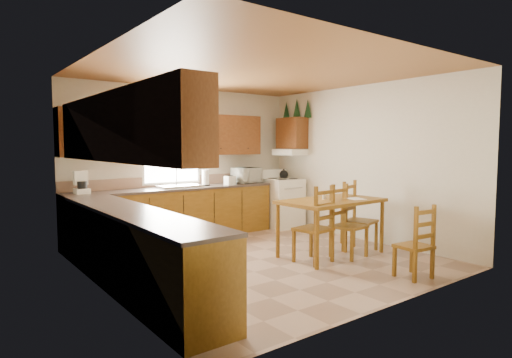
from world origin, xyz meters
TOP-DOWN VIEW (x-y plane):
  - floor at (0.00, 0.00)m, footprint 4.50×4.50m
  - ceiling at (0.00, 0.00)m, footprint 4.50×4.50m
  - wall_left at (-2.25, 0.00)m, footprint 4.50×4.50m
  - wall_right at (2.25, 0.00)m, footprint 4.50×4.50m
  - wall_back at (0.00, 2.25)m, footprint 4.50×4.50m
  - wall_front at (0.00, -2.25)m, footprint 4.50×4.50m
  - lower_cab_back at (-0.38, 1.95)m, footprint 3.75×0.60m
  - lower_cab_left at (-1.95, -0.15)m, footprint 0.60×3.60m
  - counter_back at (-0.38, 1.95)m, footprint 3.75×0.63m
  - counter_left at (-1.95, -0.15)m, footprint 0.63×3.60m
  - backsplash at (-0.38, 2.24)m, footprint 3.75×0.01m
  - upper_cab_back_left at (-1.55, 2.08)m, footprint 1.41×0.33m
  - upper_cab_back_right at (0.86, 2.08)m, footprint 1.25×0.33m
  - upper_cab_left at (-2.08, -0.15)m, footprint 0.33×3.60m
  - upper_cab_stove at (2.08, 1.65)m, footprint 0.33×0.62m
  - range_hood at (2.03, 1.65)m, footprint 0.44×0.62m
  - window_frame at (-0.30, 2.22)m, footprint 1.13×0.02m
  - window_pane at (-0.30, 2.21)m, footprint 1.05×0.01m
  - window_valance at (-0.30, 2.19)m, footprint 1.19×0.01m
  - sink_basin at (-0.30, 1.95)m, footprint 0.75×0.45m
  - pine_decal_a at (2.21, 1.33)m, footprint 0.22×0.22m
  - pine_decal_b at (2.21, 1.65)m, footprint 0.22×0.22m
  - pine_decal_c at (2.21, 1.97)m, footprint 0.22×0.22m
  - stove at (1.88, 1.68)m, footprint 0.72×0.73m
  - coffeemaker at (-1.94, 1.96)m, footprint 0.26×0.29m
  - paper_towel at (0.23, 1.93)m, footprint 0.16×0.16m
  - toaster at (0.71, 1.85)m, footprint 0.22×0.17m
  - microwave at (1.17, 1.95)m, footprint 0.55×0.44m
  - dining_table at (1.02, -0.44)m, footprint 1.61×0.95m
  - chair_near_left at (1.02, -1.83)m, footprint 0.42×0.41m
  - chair_near_right at (0.52, -0.56)m, footprint 0.52×0.50m
  - chair_far_left at (1.14, -0.68)m, footprint 0.50×0.48m
  - chair_far_right at (1.56, -0.55)m, footprint 0.56×0.54m
  - table_paper at (1.38, -0.59)m, footprint 0.30×0.35m
  - table_card at (0.95, -0.35)m, footprint 0.09×0.05m

SIDE VIEW (x-z plane):
  - floor at x=0.00m, z-range 0.00..0.00m
  - dining_table at x=1.02m, z-range 0.00..0.85m
  - lower_cab_back at x=-0.38m, z-range 0.00..0.88m
  - lower_cab_left at x=-1.95m, z-range 0.00..0.88m
  - chair_near_left at x=1.02m, z-range 0.00..0.92m
  - stove at x=1.88m, z-range 0.00..0.97m
  - chair_far_left at x=1.14m, z-range 0.00..1.06m
  - chair_far_right at x=1.56m, z-range 0.00..1.09m
  - chair_near_right at x=0.52m, z-range 0.00..1.10m
  - table_paper at x=1.38m, z-range 0.85..0.85m
  - counter_back at x=-0.38m, z-range 0.88..0.92m
  - counter_left at x=-1.95m, z-range 0.88..0.92m
  - table_card at x=0.95m, z-range 0.85..0.97m
  - sink_basin at x=-0.30m, z-range 0.92..0.96m
  - toaster at x=0.71m, z-range 0.92..1.08m
  - backsplash at x=-0.38m, z-range 0.92..1.10m
  - paper_towel at x=0.23m, z-range 0.92..1.21m
  - microwave at x=1.17m, z-range 0.92..1.22m
  - coffeemaker at x=-1.94m, z-range 0.92..1.25m
  - wall_left at x=-2.25m, z-range 1.35..1.35m
  - wall_right at x=2.25m, z-range 1.35..1.35m
  - wall_back at x=0.00m, z-range 1.35..1.35m
  - wall_front at x=0.00m, z-range 1.35..1.35m
  - range_hood at x=2.03m, z-range 1.46..1.58m
  - window_frame at x=-0.30m, z-range 0.96..2.14m
  - window_pane at x=-0.30m, z-range 1.00..2.10m
  - upper_cab_back_left at x=-1.55m, z-range 1.48..2.23m
  - upper_cab_back_right at x=0.86m, z-range 1.48..2.23m
  - upper_cab_left at x=-2.08m, z-range 1.48..2.23m
  - upper_cab_stove at x=2.08m, z-range 1.59..2.21m
  - window_valance at x=-0.30m, z-range 1.93..2.17m
  - pine_decal_a at x=2.21m, z-range 2.20..2.56m
  - pine_decal_c at x=2.21m, z-range 2.20..2.56m
  - pine_decal_b at x=2.21m, z-range 2.24..2.60m
  - ceiling at x=0.00m, z-range 2.70..2.70m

